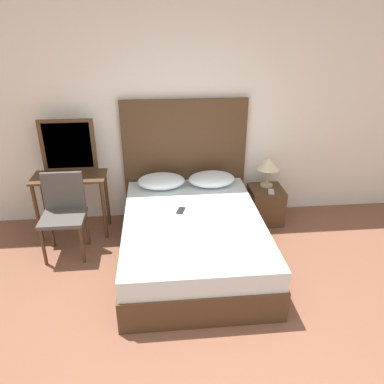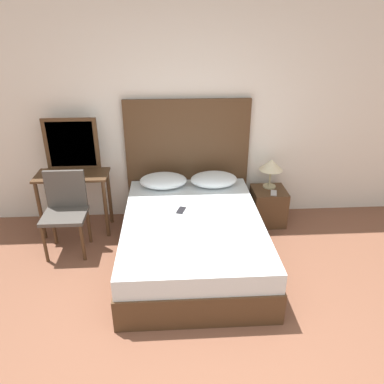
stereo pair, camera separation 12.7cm
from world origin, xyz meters
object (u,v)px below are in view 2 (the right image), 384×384
Objects in this scene: bed at (193,239)px; phone_on_bed at (181,210)px; phone_on_nightstand at (274,193)px; chair at (65,207)px; table_lamp at (271,166)px; vanity_desk at (74,187)px; nightstand at (268,206)px.

bed is 12.17× the size of phone_on_bed.
chair reaches higher than phone_on_nightstand.
chair reaches higher than table_lamp.
vanity_desk is 0.92× the size of chair.
phone_on_nightstand is at bearing 32.45° from bed.
nightstand is 1.24× the size of table_lamp.
bed is 1.56m from vanity_desk.
chair is (-2.37, -0.44, 0.30)m from nightstand.
bed is 4.41× the size of nightstand.
nightstand is at bearing 36.99° from bed.
phone_on_bed is at bearing -152.21° from nightstand.
table_lamp is (1.02, 0.84, 0.48)m from bed.
phone_on_bed is at bearing -23.32° from vanity_desk.
chair is at bearing 173.22° from phone_on_bed.
chair is (-1.26, 0.15, 0.01)m from phone_on_bed.
phone_on_bed is 0.20× the size of vanity_desk.
bed is 2.21× the size of chair.
phone_on_nightstand is 2.42m from chair.
table_lamp reaches higher than phone_on_nightstand.
table_lamp is at bearing 12.33° from chair.
nightstand is 2.43m from chair.
bed is at bearing -147.55° from phone_on_nightstand.
nightstand is 0.50× the size of chair.
chair is at bearing -171.99° from phone_on_nightstand.
chair is (-0.01, -0.39, -0.06)m from vanity_desk.
phone_on_nightstand is 0.20× the size of vanity_desk.
bed is at bearing -140.54° from table_lamp.
phone_on_bed is (-0.11, 0.17, 0.27)m from bed.
phone_on_bed is 1.36m from vanity_desk.
chair is at bearing 167.02° from bed.
vanity_desk is (-1.36, 0.70, 0.33)m from bed.
bed is 1.23m from phone_on_nightstand.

